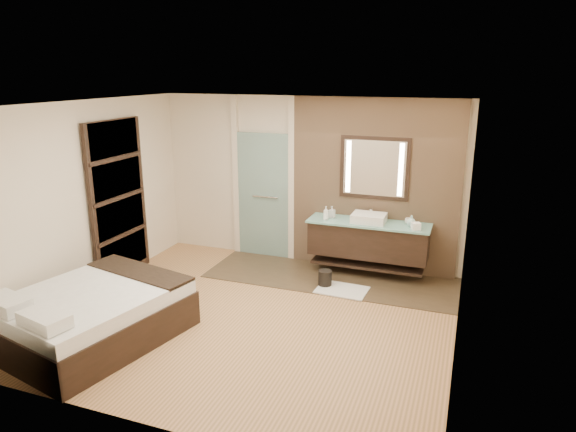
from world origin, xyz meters
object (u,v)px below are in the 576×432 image
at_px(mirror_unit, 374,168).
at_px(vanity, 368,240).
at_px(bed, 92,315).
at_px(waste_bin, 325,279).

bearing_deg(mirror_unit, vanity, -90.00).
bearing_deg(bed, mirror_unit, 64.22).
xyz_separation_m(bed, waste_bin, (2.14, 2.42, -0.19)).
height_order(mirror_unit, bed, mirror_unit).
xyz_separation_m(vanity, waste_bin, (-0.49, -0.66, -0.46)).
bearing_deg(waste_bin, bed, -131.56).
height_order(vanity, waste_bin, vanity).
relative_size(bed, waste_bin, 8.97).
distance_m(mirror_unit, waste_bin, 1.83).
xyz_separation_m(vanity, bed, (-2.63, -3.08, -0.27)).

